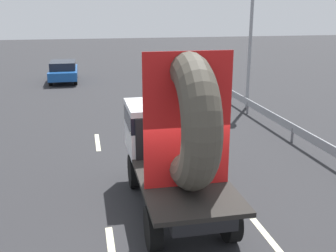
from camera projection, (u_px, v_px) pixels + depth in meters
The scene contains 9 objects.
ground_plane at pixel (183, 227), 9.42m from camera, with size 120.00×120.00×0.00m, color #28282B.
flatbed_truck at pixel (175, 135), 9.81m from camera, with size 2.02×5.03×4.10m.
distant_sedan at pixel (63, 71), 27.64m from camera, with size 1.84×4.30×1.40m.
traffic_light at pixel (251, 21), 19.45m from camera, with size 0.42×0.36×6.69m.
guardrail at pixel (268, 114), 17.33m from camera, with size 0.10×17.53×0.71m.
lane_dash_left_far at pixel (98, 142), 15.35m from camera, with size 2.03×0.16×0.01m, color beige.
lane_dash_right_near at pixel (271, 241), 8.87m from camera, with size 2.00×0.16×0.01m, color beige.
lane_dash_right_far at pixel (187, 138), 15.85m from camera, with size 2.39×0.16×0.01m, color beige.
oncoming_car at pixel (171, 65), 31.17m from camera, with size 1.59×3.71×1.21m.
Camera 1 is at (-2.06, -8.11, 4.94)m, focal length 43.18 mm.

